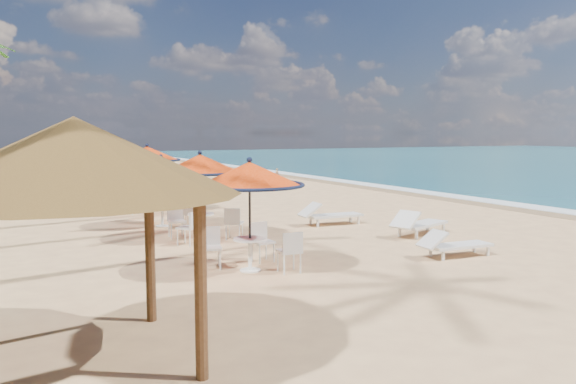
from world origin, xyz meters
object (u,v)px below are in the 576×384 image
object	(u,v)px
station_0	(250,188)
palapa	(75,157)
station_1	(200,175)
lounger_mid	(418,223)
station_3	(147,162)
lounger_near	(453,244)
lounger_far	(329,214)
station_4	(127,165)
station_2	(162,172)

from	to	relation	value
station_0	palapa	bearing A→B (deg)	-138.68
station_1	lounger_mid	xyz separation A→B (m)	(5.76, -2.44, -1.46)
station_3	lounger_near	world-z (taller)	station_3
lounger_far	station_4	bearing A→B (deg)	119.14
lounger_mid	station_3	bearing A→B (deg)	104.76
palapa	station_3	bearing A→B (deg)	72.83
station_2	station_3	xyz separation A→B (m)	(0.41, 3.72, 0.13)
station_3	lounger_near	size ratio (longest dim) A/B	1.33
station_0	lounger_far	world-z (taller)	station_0
station_2	lounger_mid	bearing A→B (deg)	-39.85
station_3	palapa	distance (m)	14.47
station_2	palapa	xyz separation A→B (m)	(-3.85, -10.08, 0.91)
station_0	palapa	distance (m)	5.32
lounger_mid	station_2	bearing A→B (deg)	122.10
station_4	lounger_mid	distance (m)	13.70
station_4	palapa	distance (m)	17.96
station_0	station_1	bearing A→B (deg)	86.47
palapa	lounger_near	bearing A→B (deg)	15.30
station_0	station_4	distance (m)	13.95
station_3	lounger_mid	distance (m)	10.59
station_4	palapa	xyz separation A→B (m)	(-4.28, -17.41, 1.10)
lounger_near	palapa	distance (m)	9.39
station_4	lounger_near	xyz separation A→B (m)	(4.49, -15.01, -1.25)
lounger_far	lounger_near	bearing A→B (deg)	-84.16
station_2	station_1	bearing A→B (deg)	-82.77
station_1	station_2	size ratio (longest dim) A/B	1.07
station_2	station_3	size ratio (longest dim) A/B	0.90
station_0	station_4	xyz separation A→B (m)	(0.35, 13.95, -0.24)
station_3	station_4	xyz separation A→B (m)	(0.02, 3.61, -0.32)
station_4	lounger_far	xyz separation A→B (m)	(4.37, -9.58, -1.22)
station_2	station_4	size ratio (longest dim) A/B	1.08
station_1	station_2	bearing A→B (deg)	97.23
station_4	lounger_near	distance (m)	15.72
lounger_mid	lounger_far	size ratio (longest dim) A/B	1.06
lounger_near	lounger_far	size ratio (longest dim) A/B	0.90
lounger_near	station_1	bearing A→B (deg)	137.26
station_0	lounger_near	distance (m)	5.17
station_3	station_4	world-z (taller)	station_3
station_3	lounger_near	bearing A→B (deg)	-68.42
lounger_near	palapa	bearing A→B (deg)	-159.79
station_4	palapa	world-z (taller)	palapa
station_0	lounger_far	bearing A→B (deg)	42.79
lounger_mid	station_0	bearing A→B (deg)	176.26
lounger_mid	palapa	distance (m)	11.36
lounger_near	lounger_mid	xyz separation A→B (m)	(1.17, 2.59, 0.05)
lounger_near	station_3	bearing A→B (deg)	116.49
lounger_near	lounger_far	xyz separation A→B (m)	(-0.12, 5.43, 0.04)
lounger_mid	palapa	bearing A→B (deg)	-171.37
palapa	station_4	bearing A→B (deg)	76.17
station_0	palapa	world-z (taller)	palapa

